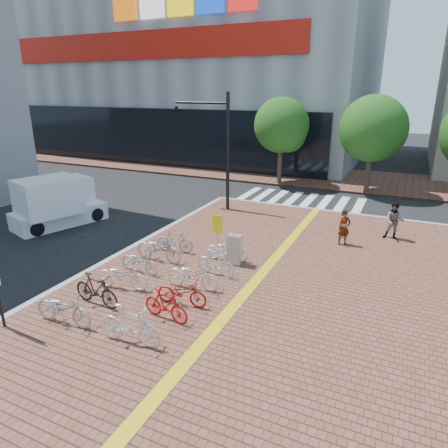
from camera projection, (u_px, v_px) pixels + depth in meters
The scene contains 25 objects.
ground at pixel (175, 301), 13.06m from camera, with size 120.00×120.00×0.00m, color black.
tactile_strip at pixel (127, 430), 7.92m from camera, with size 0.40×34.00×0.01m, color gold.
kerb_north at pixel (335, 212), 22.13m from camera, with size 14.00×0.25×0.15m, color gray.
far_sidewalk at pixel (317, 177), 31.05m from camera, with size 70.00×8.00×0.15m, color brown.
department_store at pixel (200, 15), 42.38m from camera, with size 36.00×24.27×28.00m.
crosswalk at pixel (300, 200), 24.87m from camera, with size 7.50×4.00×0.01m.
street_trees at pixel (391, 131), 24.70m from camera, with size 16.20×4.60×6.35m.
bike_0 at pixel (63, 308), 11.39m from camera, with size 0.66×1.90×1.00m, color #A8A9AD.
bike_1 at pixel (96, 290), 12.36m from camera, with size 0.50×1.76×1.06m, color black.
bike_2 at pixel (122, 275), 13.41m from camera, with size 0.65×1.87×0.98m, color white.
bike_3 at pixel (139, 261), 14.63m from camera, with size 0.59×1.68×0.88m, color #B5B5BA.
bike_4 at pixel (159, 248), 15.58m from camera, with size 0.69×1.99×1.05m, color #AEAEB3.
bike_5 at pixel (175, 241), 16.47m from camera, with size 0.46×1.62×0.97m, color #A5A5A9.
bike_6 at pixel (130, 325), 10.47m from camera, with size 0.52×1.86×1.12m, color silver.
bike_7 at pixel (166, 305), 11.59m from camera, with size 0.45×1.58×0.95m, color red.
bike_8 at pixel (182, 292), 12.41m from camera, with size 0.58×1.66×0.87m, color #9E150B.
bike_9 at pixel (193, 275), 13.42m from camera, with size 0.67×1.91×1.00m, color silver.
bike_10 at pixel (216, 263), 14.40m from camera, with size 0.45×1.60×0.96m, color silver.
bike_11 at pixel (227, 249), 15.67m from camera, with size 0.60×1.72×0.90m, color white.
pedestrian_a at pixel (344, 228), 17.17m from camera, with size 0.56×0.37×1.53m, color gray.
pedestrian_b at pixel (394, 221), 17.76m from camera, with size 0.83×0.65×1.70m, color #4B4F60.
utility_box at pixel (235, 249), 15.31m from camera, with size 0.54×0.39×1.17m, color #AEAEB2.
yellow_sign at pixel (217, 228), 15.90m from camera, with size 0.46×0.14×1.71m.
traffic_light_pole at pixel (204, 129), 21.73m from camera, with size 3.38×1.30×6.30m.
box_truck at pixel (56, 202), 20.02m from camera, with size 3.14×4.77×2.55m.
Camera 1 is at (6.36, -9.79, 6.59)m, focal length 32.00 mm.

